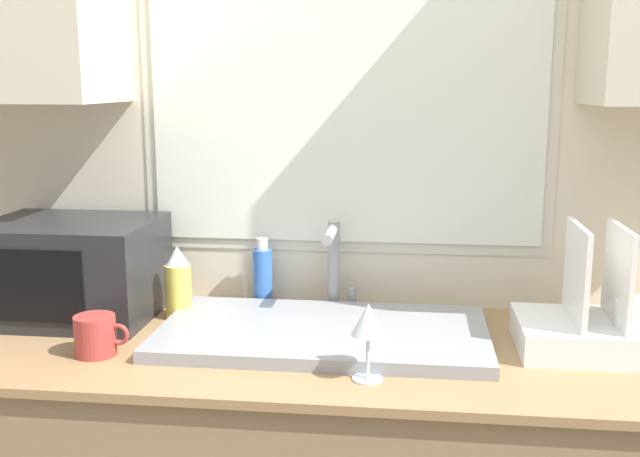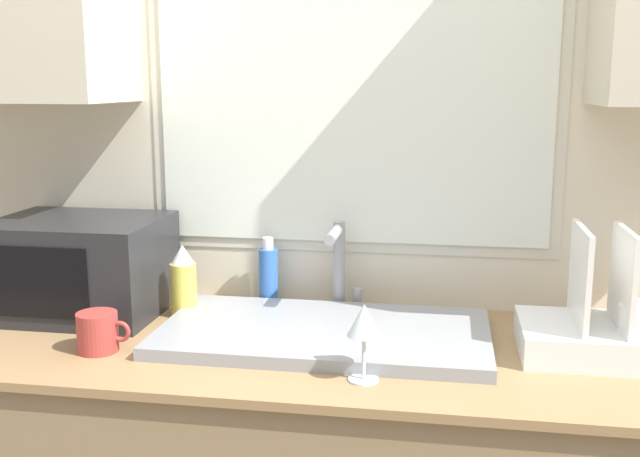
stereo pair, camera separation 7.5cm
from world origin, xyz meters
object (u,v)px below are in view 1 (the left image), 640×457
object	(u,v)px
mug_near_sink	(96,335)
wine_glass	(368,323)
microwave	(72,269)
faucet	(334,259)
spray_bottle	(178,284)
soap_bottle	(263,276)
dish_rack	(599,325)

from	to	relation	value
mug_near_sink	wine_glass	size ratio (longest dim) A/B	0.77
microwave	mug_near_sink	distance (m)	0.33
faucet	spray_bottle	distance (m)	0.41
faucet	wine_glass	distance (m)	0.47
mug_near_sink	microwave	bearing A→B (deg)	123.31
soap_bottle	wine_glass	size ratio (longest dim) A/B	1.16
soap_bottle	wine_glass	xyz separation A→B (m)	(0.31, -0.48, 0.04)
dish_rack	spray_bottle	bearing A→B (deg)	173.08
spray_bottle	mug_near_sink	xyz separation A→B (m)	(-0.10, -0.28, -0.05)
soap_bottle	faucet	bearing A→B (deg)	-8.22
microwave	faucet	bearing A→B (deg)	9.76
faucet	dish_rack	bearing A→B (deg)	-19.79
faucet	dish_rack	world-z (taller)	dish_rack
soap_bottle	mug_near_sink	size ratio (longest dim) A/B	1.51
soap_bottle	mug_near_sink	distance (m)	0.51
dish_rack	mug_near_sink	bearing A→B (deg)	-171.87
faucet	mug_near_sink	world-z (taller)	faucet
microwave	wine_glass	world-z (taller)	microwave
faucet	wine_glass	bearing A→B (deg)	-75.67
dish_rack	mug_near_sink	distance (m)	1.13
spray_bottle	wine_glass	world-z (taller)	spray_bottle
faucet	mug_near_sink	bearing A→B (deg)	-142.21
wine_glass	mug_near_sink	bearing A→B (deg)	173.59
microwave	spray_bottle	size ratio (longest dim) A/B	2.26
faucet	soap_bottle	xyz separation A→B (m)	(-0.20, 0.03, -0.06)
mug_near_sink	spray_bottle	bearing A→B (deg)	70.28
microwave	mug_near_sink	xyz separation A→B (m)	(0.18, -0.27, -0.08)
microwave	wine_glass	bearing A→B (deg)	-23.18
spray_bottle	soap_bottle	world-z (taller)	same
faucet	spray_bottle	size ratio (longest dim) A/B	1.26
microwave	spray_bottle	distance (m)	0.28
soap_bottle	dish_rack	bearing A→B (deg)	-17.11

